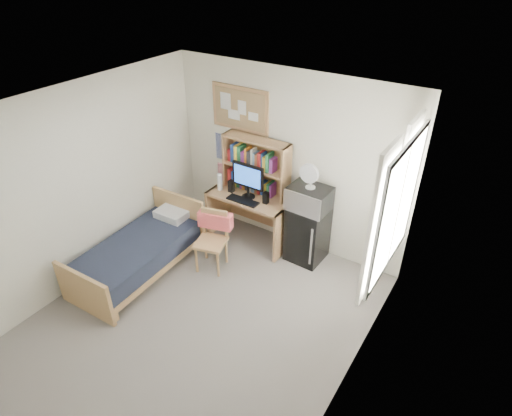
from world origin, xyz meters
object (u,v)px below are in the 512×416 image
Objects in this scene: desk_chair at (211,242)px; bed at (138,257)px; mini_fridge at (307,233)px; desk_fan at (311,177)px; desk at (251,218)px; speaker_right at (266,198)px; bulletin_board at (240,109)px; speaker_left at (231,186)px; microwave at (310,198)px; monitor at (248,181)px.

bed is (-0.79, -0.62, -0.19)m from desk_chair.
desk_chair is 1.02× the size of mini_fridge.
bed is (-1.80, -1.55, -0.18)m from mini_fridge.
mini_fridge is 2.58× the size of desk_fan.
mini_fridge is at bearing 27.09° from desk_chair.
desk is 0.87m from desk_chair.
bed is 10.12× the size of speaker_right.
desk_chair reaches higher than bed.
desk_fan is (1.30, -0.27, -0.59)m from bulletin_board.
desk_chair is 4.95× the size of speaker_right.
bulletin_board is at bearing 101.42° from speaker_left.
speaker_left is at bearing -173.29° from desk_fan.
microwave reaches higher than mini_fridge.
monitor is 3.06× the size of speaker_right.
microwave reaches higher than speaker_right.
desk is 1.44× the size of desk_chair.
bulletin_board is at bearing 135.25° from monitor.
speaker_left is 1.06× the size of speaker_right.
speaker_right is at bearing 48.99° from desk_chair.
desk_fan reaches higher than bed.
desk_chair is 0.49× the size of bed.
microwave is 1.66× the size of desk_fan.
microwave is at bearing 4.90° from speaker_left.
microwave is at bearing 2.78° from desk.
bed is at bearing -137.20° from mini_fridge.
speaker_left is (0.57, 1.43, 0.62)m from bed.
speaker_right is at bearing -168.64° from microwave.
bed is at bearing -137.56° from desk_fan.
bulletin_board is 1.76× the size of monitor.
speaker_right is (0.67, -0.38, -1.06)m from bulletin_board.
bulletin_board reaches higher than bed.
desk_fan is at bearing 38.55° from bed.
bulletin_board is at bearing 72.68° from bed.
microwave is at bearing 6.48° from monitor.
mini_fridge is 4.59× the size of speaker_left.
bed is (-0.87, -1.49, -0.14)m from desk.
monitor is 0.93m from microwave.
desk is at bearing -175.41° from desk_fan.
desk is 0.93m from mini_fridge.
mini_fridge is 0.58m from microwave.
monitor reaches higher than speaker_right.
bed is 1.95m from speaker_right.
speaker_right is (0.38, 0.80, 0.43)m from desk_chair.
microwave is at bearing -90.00° from mini_fridge.
speaker_right is at bearing -168.64° from desk_fan.
desk_chair reaches higher than mini_fridge.
desk_chair is 1.63m from desk_fan.
bulletin_board is 2.51m from bed.
desk_chair is 4.67× the size of speaker_left.
speaker_left reaches higher than mini_fridge.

